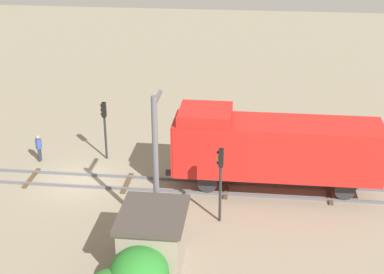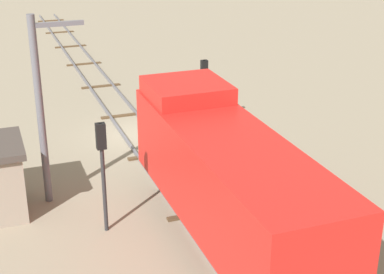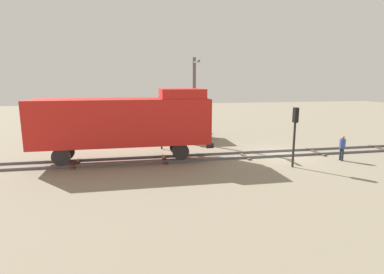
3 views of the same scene
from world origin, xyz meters
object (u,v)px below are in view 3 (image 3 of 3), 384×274
object	(u,v)px
relay_hut	(186,123)
locomotive	(126,120)
traffic_signal_mid	(161,114)
traffic_signal_near	(295,126)
catenary_mast	(194,99)
worker_near_track	(342,146)

from	to	relation	value
relay_hut	locomotive	bearing A→B (deg)	144.89
locomotive	traffic_signal_mid	xyz separation A→B (m)	(3.40, -2.60, 0.02)
traffic_signal_near	catenary_mast	size ratio (longest dim) A/B	0.52
traffic_signal_mid	catenary_mast	world-z (taller)	catenary_mast
traffic_signal_near	catenary_mast	bearing A→B (deg)	29.43
traffic_signal_mid	relay_hut	distance (m)	5.09
worker_near_track	traffic_signal_mid	bearing A→B (deg)	176.20
locomotive	catenary_mast	distance (m)	7.48
traffic_signal_near	worker_near_track	bearing A→B (deg)	-78.68
traffic_signal_near	catenary_mast	world-z (taller)	catenary_mast
relay_hut	worker_near_track	bearing A→B (deg)	-138.26
locomotive	catenary_mast	xyz separation A→B (m)	(4.93, -5.52, 1.05)
traffic_signal_mid	worker_near_track	xyz separation A→B (m)	(-5.80, -11.51, -1.80)
traffic_signal_near	traffic_signal_mid	size ratio (longest dim) A/B	0.92
worker_near_track	traffic_signal_near	bearing A→B (deg)	-145.74
traffic_signal_near	traffic_signal_mid	xyz separation A→B (m)	(6.60, 7.51, 0.21)
locomotive	traffic_signal_mid	bearing A→B (deg)	-37.38
worker_near_track	locomotive	bearing A→B (deg)	-166.71
locomotive	catenary_mast	size ratio (longest dim) A/B	1.62
catenary_mast	traffic_signal_mid	bearing A→B (deg)	117.64
locomotive	catenary_mast	world-z (taller)	catenary_mast
relay_hut	catenary_mast	bearing A→B (deg)	-174.43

